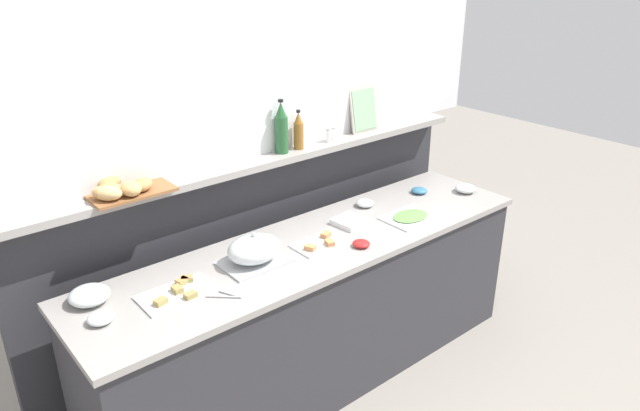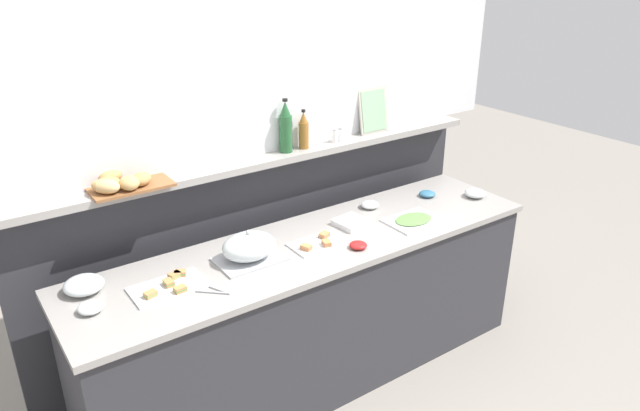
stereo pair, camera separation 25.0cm
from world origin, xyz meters
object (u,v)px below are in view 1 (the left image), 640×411
object	(u,v)px
sandwich_platter_rear	(178,293)
glass_bowl_small	(89,296)
serving_tongs	(224,295)
salt_shaker	(328,135)
condiment_bowl_red	(419,190)
vinegar_bottle_amber	(299,132)
sandwich_platter_front	(320,243)
napkin_stack	(350,221)
wine_bottle_green	(281,129)
serving_cloche	(254,250)
condiment_bowl_cream	(361,244)
glass_bowl_large	(365,203)
framed_picture	(364,110)
pepper_shaker	(334,134)
bread_basket	(121,189)
cold_cuts_platter	(410,217)
glass_bowl_extra	(100,319)
glass_bowl_medium	(465,189)

from	to	relation	value
sandwich_platter_rear	glass_bowl_small	bearing A→B (deg)	149.66
serving_tongs	salt_shaker	bearing A→B (deg)	27.30
condiment_bowl_red	vinegar_bottle_amber	world-z (taller)	vinegar_bottle_amber
sandwich_platter_front	napkin_stack	world-z (taller)	sandwich_platter_front
wine_bottle_green	salt_shaker	size ratio (longest dim) A/B	3.63
serving_cloche	salt_shaker	distance (m)	1.00
sandwich_platter_rear	condiment_bowl_cream	world-z (taller)	sandwich_platter_rear
sandwich_platter_rear	glass_bowl_large	bearing A→B (deg)	7.61
serving_tongs	framed_picture	bearing A→B (deg)	23.03
serving_cloche	serving_tongs	world-z (taller)	serving_cloche
sandwich_platter_front	wine_bottle_green	xyz separation A→B (m)	(0.12, 0.50, 0.50)
sandwich_platter_front	condiment_bowl_cream	xyz separation A→B (m)	(0.16, -0.15, 0.01)
glass_bowl_small	pepper_shaker	distance (m)	1.72
bread_basket	napkin_stack	bearing A→B (deg)	-17.46
glass_bowl_large	condiment_bowl_red	size ratio (longest dim) A/B	1.07
cold_cuts_platter	glass_bowl_extra	size ratio (longest dim) A/B	2.86
napkin_stack	serving_tongs	bearing A→B (deg)	-168.51
cold_cuts_platter	glass_bowl_medium	xyz separation A→B (m)	(0.58, 0.05, 0.01)
glass_bowl_medium	napkin_stack	world-z (taller)	glass_bowl_medium
pepper_shaker	bread_basket	world-z (taller)	pepper_shaker
vinegar_bottle_amber	pepper_shaker	bearing A→B (deg)	-2.93
salt_shaker	bread_basket	bearing A→B (deg)	-179.21
bread_basket	glass_bowl_large	bearing A→B (deg)	-9.58
sandwich_platter_rear	framed_picture	bearing A→B (deg)	16.45
vinegar_bottle_amber	pepper_shaker	size ratio (longest dim) A/B	2.71
serving_tongs	glass_bowl_small	bearing A→B (deg)	145.41
pepper_shaker	wine_bottle_green	bearing A→B (deg)	177.34
glass_bowl_large	salt_shaker	size ratio (longest dim) A/B	1.28
glass_bowl_small	napkin_stack	bearing A→B (deg)	-5.58
glass_bowl_large	glass_bowl_extra	bearing A→B (deg)	-174.26
glass_bowl_small	condiment_bowl_cream	world-z (taller)	glass_bowl_small
glass_bowl_small	glass_bowl_extra	distance (m)	0.19
glass_bowl_large	vinegar_bottle_amber	bearing A→B (deg)	138.22
sandwich_platter_rear	glass_bowl_medium	world-z (taller)	glass_bowl_medium
serving_cloche	napkin_stack	size ratio (longest dim) A/B	2.00
glass_bowl_large	framed_picture	size ratio (longest dim) A/B	0.39
cold_cuts_platter	serving_cloche	distance (m)	1.02
glass_bowl_medium	glass_bowl_extra	bearing A→B (deg)	178.06
framed_picture	glass_bowl_large	bearing A→B (deg)	-130.37
glass_bowl_extra	condiment_bowl_cream	distance (m)	1.35
cold_cuts_platter	salt_shaker	size ratio (longest dim) A/B	3.64
framed_picture	sandwich_platter_rear	bearing A→B (deg)	-163.55
condiment_bowl_cream	framed_picture	xyz separation A→B (m)	(0.64, 0.67, 0.50)
salt_shaker	napkin_stack	bearing A→B (deg)	-112.70
vinegar_bottle_amber	pepper_shaker	world-z (taller)	vinegar_bottle_amber
napkin_stack	condiment_bowl_red	bearing A→B (deg)	5.01
serving_cloche	glass_bowl_large	bearing A→B (deg)	9.83
salt_shaker	bread_basket	size ratio (longest dim) A/B	0.21
glass_bowl_large	glass_bowl_medium	size ratio (longest dim) A/B	0.84
cold_cuts_platter	framed_picture	world-z (taller)	framed_picture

